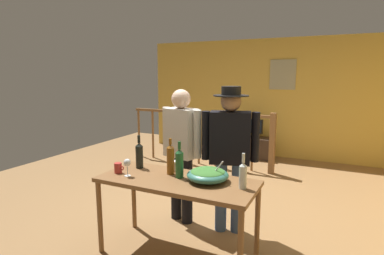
{
  "coord_description": "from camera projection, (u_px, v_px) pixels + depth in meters",
  "views": [
    {
      "loc": [
        1.34,
        -3.49,
        1.77
      ],
      "look_at": [
        -0.0,
        -0.68,
        1.23
      ],
      "focal_mm": 28.72,
      "sensor_mm": 36.0,
      "label": 1
    }
  ],
  "objects": [
    {
      "name": "ground_plane",
      "position": [
        215.0,
        213.0,
        3.97
      ],
      "size": [
        8.44,
        8.44,
        0.0
      ],
      "primitive_type": "plane",
      "color": "olive"
    },
    {
      "name": "back_wall",
      "position": [
        270.0,
        98.0,
        6.65
      ],
      "size": [
        5.6,
        0.1,
        2.52
      ],
      "primitive_type": "cube",
      "color": "gold",
      "rests_on": "ground_plane"
    },
    {
      "name": "framed_picture",
      "position": [
        283.0,
        75.0,
        6.4
      ],
      "size": [
        0.53,
        0.03,
        0.62
      ],
      "primitive_type": "cube",
      "color": "#9C987B"
    },
    {
      "name": "stair_railing",
      "position": [
        218.0,
        133.0,
        5.91
      ],
      "size": [
        2.97,
        0.1,
        1.11
      ],
      "color": "brown",
      "rests_on": "ground_plane"
    },
    {
      "name": "tv_console",
      "position": [
        250.0,
        147.0,
        6.65
      ],
      "size": [
        0.9,
        0.4,
        0.44
      ],
      "primitive_type": "cube",
      "color": "#38281E",
      "rests_on": "ground_plane"
    },
    {
      "name": "flat_screen_tv",
      "position": [
        250.0,
        126.0,
        6.54
      ],
      "size": [
        0.54,
        0.12,
        0.4
      ],
      "color": "black",
      "rests_on": "tv_console"
    },
    {
      "name": "serving_table",
      "position": [
        177.0,
        187.0,
        2.94
      ],
      "size": [
        1.52,
        0.65,
        0.79
      ],
      "color": "brown",
      "rests_on": "ground_plane"
    },
    {
      "name": "salad_bowl",
      "position": [
        208.0,
        174.0,
        2.87
      ],
      "size": [
        0.39,
        0.39,
        0.21
      ],
      "color": "#337060",
      "rests_on": "serving_table"
    },
    {
      "name": "wine_glass",
      "position": [
        127.0,
        164.0,
        3.0
      ],
      "size": [
        0.07,
        0.07,
        0.18
      ],
      "color": "silver",
      "rests_on": "serving_table"
    },
    {
      "name": "wine_bottle_amber",
      "position": [
        170.0,
        159.0,
        3.06
      ],
      "size": [
        0.08,
        0.08,
        0.36
      ],
      "color": "brown",
      "rests_on": "serving_table"
    },
    {
      "name": "wine_bottle_green",
      "position": [
        179.0,
        163.0,
        2.95
      ],
      "size": [
        0.08,
        0.08,
        0.36
      ],
      "color": "#1E5628",
      "rests_on": "serving_table"
    },
    {
      "name": "wine_bottle_dark",
      "position": [
        139.0,
        155.0,
        3.27
      ],
      "size": [
        0.08,
        0.08,
        0.35
      ],
      "color": "black",
      "rests_on": "serving_table"
    },
    {
      "name": "wine_bottle_clear",
      "position": [
        243.0,
        175.0,
        2.67
      ],
      "size": [
        0.07,
        0.07,
        0.32
      ],
      "color": "silver",
      "rests_on": "serving_table"
    },
    {
      "name": "mug_white",
      "position": [
        175.0,
        166.0,
        3.18
      ],
      "size": [
        0.12,
        0.09,
        0.1
      ],
      "color": "white",
      "rests_on": "serving_table"
    },
    {
      "name": "mug_red",
      "position": [
        118.0,
        168.0,
        3.11
      ],
      "size": [
        0.11,
        0.08,
        0.1
      ],
      "color": "#B7332D",
      "rests_on": "serving_table"
    },
    {
      "name": "person_standing_left",
      "position": [
        181.0,
        145.0,
        3.63
      ],
      "size": [
        0.57,
        0.32,
        1.61
      ],
      "rotation": [
        0.0,
        0.0,
        2.87
      ],
      "color": "black",
      "rests_on": "ground_plane"
    },
    {
      "name": "person_standing_right",
      "position": [
        230.0,
        147.0,
        3.37
      ],
      "size": [
        0.61,
        0.38,
        1.65
      ],
      "rotation": [
        0.0,
        0.0,
        3.41
      ],
      "color": "#3D5684",
      "rests_on": "ground_plane"
    }
  ]
}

